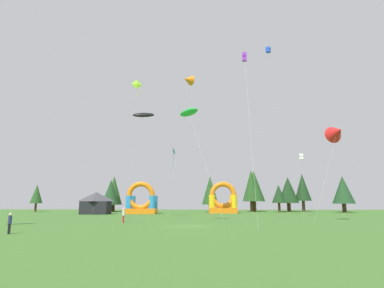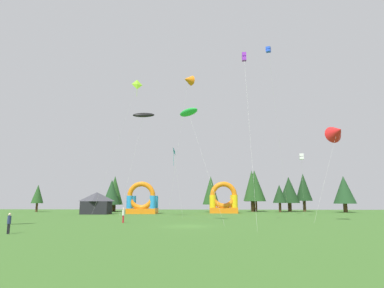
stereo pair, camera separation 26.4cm
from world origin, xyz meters
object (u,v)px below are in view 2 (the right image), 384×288
object	(u,v)px
kite_green_parafoil	(188,112)
kite_orange_delta	(188,80)
kite_purple_box	(244,58)
kite_teal_diamond	(173,152)
kite_white_box	(302,157)
inflatable_red_slide	(142,203)
festival_tent	(96,203)
kite_red_delta	(337,132)
kite_blue_box	(268,51)
kite_lime_diamond	(137,85)
inflatable_yellow_castle	(223,202)
kite_black_parafoil	(144,115)
person_far_side	(9,221)
person_near_camera	(123,214)

from	to	relation	value
kite_green_parafoil	kite_orange_delta	world-z (taller)	kite_orange_delta
kite_purple_box	kite_teal_diamond	bearing A→B (deg)	124.04
kite_white_box	inflatable_red_slide	bearing A→B (deg)	160.29
kite_teal_diamond	festival_tent	distance (m)	21.14
kite_red_delta	kite_orange_delta	size ratio (longest dim) A/B	0.52
kite_red_delta	inflatable_red_slide	world-z (taller)	kite_red_delta
kite_blue_box	kite_lime_diamond	bearing A→B (deg)	166.18
kite_red_delta	kite_orange_delta	distance (m)	26.41
inflatable_yellow_castle	festival_tent	xyz separation A→B (m)	(-25.63, -5.96, -0.13)
kite_black_parafoil	person_far_side	distance (m)	29.33
kite_black_parafoil	kite_teal_diamond	size ratio (longest dim) A/B	1.50
kite_black_parafoil	kite_teal_diamond	bearing A→B (deg)	37.13
kite_purple_box	inflatable_yellow_castle	size ratio (longest dim) A/B	3.22
person_far_side	kite_teal_diamond	bearing A→B (deg)	-90.08
kite_black_parafoil	kite_orange_delta	distance (m)	10.37
kite_green_parafoil	kite_teal_diamond	world-z (taller)	kite_green_parafoil
kite_black_parafoil	festival_tent	world-z (taller)	kite_black_parafoil
inflatable_red_slide	kite_purple_box	bearing A→B (deg)	-56.97
kite_blue_box	person_far_side	world-z (taller)	kite_blue_box
kite_orange_delta	inflatable_red_slide	distance (m)	27.14
kite_purple_box	kite_lime_diamond	bearing A→B (deg)	136.04
kite_green_parafoil	inflatable_yellow_castle	world-z (taller)	kite_green_parafoil
kite_lime_diamond	festival_tent	distance (m)	25.00
inflatable_yellow_castle	festival_tent	distance (m)	26.32
kite_white_box	kite_green_parafoil	distance (m)	24.49
kite_red_delta	kite_teal_diamond	bearing A→B (deg)	150.21
person_near_camera	inflatable_yellow_castle	xyz separation A→B (m)	(14.01, 29.86, 1.18)
kite_purple_box	person_near_camera	distance (m)	25.07
kite_white_box	kite_teal_diamond	xyz separation A→B (m)	(-22.20, -1.71, 0.67)
kite_orange_delta	inflatable_red_slide	size ratio (longest dim) A/B	3.76
inflatable_yellow_castle	person_near_camera	bearing A→B (deg)	-115.14
kite_orange_delta	inflatable_yellow_castle	size ratio (longest dim) A/B	3.68
kite_blue_box	kite_teal_diamond	size ratio (longest dim) A/B	2.40
kite_green_parafoil	kite_teal_diamond	distance (m)	14.26
kite_red_delta	kite_teal_diamond	size ratio (longest dim) A/B	1.11
kite_lime_diamond	kite_teal_diamond	distance (m)	14.38
kite_blue_box	festival_tent	size ratio (longest dim) A/B	5.13
kite_lime_diamond	kite_purple_box	distance (m)	24.49
kite_black_parafoil	kite_red_delta	distance (m)	29.32
kite_blue_box	inflatable_yellow_castle	size ratio (longest dim) A/B	4.14
kite_black_parafoil	kite_green_parafoil	bearing A→B (deg)	-51.24
kite_green_parafoil	festival_tent	bearing A→B (deg)	130.06
kite_lime_diamond	person_far_side	bearing A→B (deg)	-98.44
person_far_side	person_near_camera	size ratio (longest dim) A/B	0.93
kite_purple_box	kite_white_box	distance (m)	23.45
kite_red_delta	festival_tent	size ratio (longest dim) A/B	2.38
kite_red_delta	person_far_side	world-z (taller)	kite_red_delta
person_near_camera	kite_teal_diamond	bearing A→B (deg)	-59.82
kite_white_box	kite_green_parafoil	xyz separation A→B (m)	(-18.82, -15.14, 4.05)
kite_orange_delta	festival_tent	size ratio (longest dim) A/B	4.56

